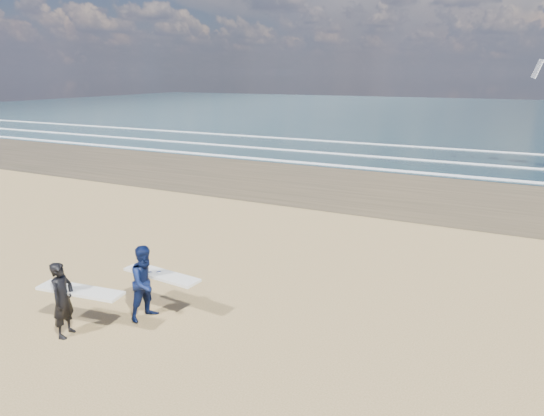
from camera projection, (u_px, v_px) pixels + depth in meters
The scene contains 2 objects.
surfer_near at pixel (65, 298), 11.39m from camera, with size 2.25×1.13×1.86m.
surfer_far at pixel (147, 282), 12.22m from camera, with size 2.24×1.25×1.94m.
Camera 1 is at (9.34, -7.94, 6.06)m, focal length 32.00 mm.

